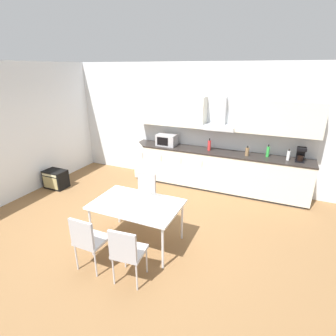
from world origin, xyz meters
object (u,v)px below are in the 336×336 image
at_px(bottle_white, 288,155).
at_px(guitar_amp, 56,179).
at_px(chair_near_right, 127,250).
at_px(bottle_red, 209,145).
at_px(microwave, 167,140).
at_px(dining_table, 137,206).
at_px(chair_far_left, 145,191).
at_px(coffee_maker, 301,154).
at_px(bottle_brown, 247,152).
at_px(chair_near_left, 88,238).
at_px(pendant_lamp, 134,143).
at_px(bottle_green, 268,152).

xyz_separation_m(bottle_white, guitar_amp, (-5.08, -1.52, -0.82)).
distance_m(bottle_white, chair_near_right, 3.93).
bearing_deg(bottle_red, microwave, -179.26).
bearing_deg(guitar_amp, dining_table, -20.36).
bearing_deg(bottle_white, chair_near_right, -118.16).
bearing_deg(chair_far_left, microwave, 100.06).
xyz_separation_m(coffee_maker, bottle_white, (-0.23, -0.03, -0.05)).
relative_size(coffee_maker, chair_far_left, 0.34).
xyz_separation_m(bottle_red, bottle_brown, (0.87, -0.06, -0.03)).
height_order(microwave, chair_near_left, microwave).
height_order(microwave, dining_table, microwave).
bearing_deg(bottle_red, pendant_lamp, -99.84).
xyz_separation_m(bottle_green, chair_near_left, (-2.06, -3.50, -0.52)).
relative_size(bottle_red, guitar_amp, 0.55).
distance_m(microwave, pendant_lamp, 2.76).
distance_m(bottle_brown, pendant_lamp, 2.97).
bearing_deg(bottle_white, pendant_lamp, -129.68).
xyz_separation_m(chair_near_left, pendant_lamp, (0.31, 0.83, 1.21)).
bearing_deg(microwave, chair_near_right, -74.53).
bearing_deg(bottle_white, guitar_amp, -163.33).
distance_m(microwave, bottle_green, 2.38).
distance_m(bottle_white, chair_near_left, 4.26).
bearing_deg(chair_near_left, bottle_brown, 64.17).
relative_size(microwave, guitar_amp, 0.92).
bearing_deg(pendant_lamp, bottle_red, 80.16).
height_order(microwave, bottle_red, bottle_red).
relative_size(bottle_green, dining_table, 0.20).
xyz_separation_m(bottle_red, pendant_lamp, (-0.45, -2.62, 0.68)).
distance_m(microwave, chair_near_left, 3.49).
bearing_deg(pendant_lamp, chair_far_left, 110.68).
bearing_deg(bottle_red, coffee_maker, 0.37).
bearing_deg(bottle_green, bottle_brown, -165.88).
relative_size(bottle_green, bottle_white, 1.13).
bearing_deg(bottle_red, dining_table, -99.84).
bearing_deg(bottle_brown, bottle_white, 2.90).
height_order(chair_far_left, chair_near_left, same).
relative_size(bottle_white, chair_far_left, 0.28).
xyz_separation_m(bottle_green, chair_far_left, (-2.06, -1.84, -0.52)).
height_order(bottle_green, chair_near_right, bottle_green).
xyz_separation_m(microwave, bottle_red, (1.08, 0.01, -0.02)).
xyz_separation_m(microwave, bottle_green, (2.38, 0.06, -0.02)).
xyz_separation_m(microwave, pendant_lamp, (0.63, -2.60, 0.66)).
bearing_deg(chair_near_right, bottle_brown, 73.49).
xyz_separation_m(coffee_maker, bottle_brown, (-1.06, -0.07, -0.06)).
height_order(dining_table, chair_near_right, chair_near_right).
height_order(bottle_red, pendant_lamp, pendant_lamp).
bearing_deg(coffee_maker, chair_near_right, -120.83).
bearing_deg(bottle_brown, bottle_green, 14.12).
height_order(dining_table, chair_near_left, chair_near_left).
bearing_deg(chair_far_left, chair_near_right, -69.04).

